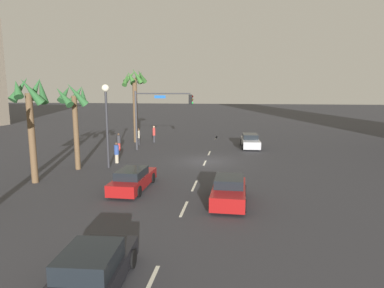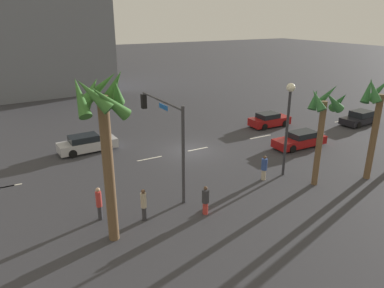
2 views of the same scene
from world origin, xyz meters
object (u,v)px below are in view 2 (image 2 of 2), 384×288
(car_1, at_px, (87,144))
(car_2, at_px, (269,120))
(pedestrian_3, at_px, (205,200))
(traffic_signal, at_px, (167,129))
(palm_tree_3, at_px, (325,111))
(pedestrian_0, at_px, (264,167))
(car_0, at_px, (300,140))
(palm_tree_0, at_px, (103,121))
(streetlamp, at_px, (288,112))
(car_3, at_px, (360,118))
(pedestrian_1, at_px, (99,203))
(palm_tree_1, at_px, (378,105))
(pedestrian_2, at_px, (144,204))

(car_1, bearing_deg, car_2, 174.39)
(pedestrian_3, bearing_deg, traffic_signal, -82.47)
(pedestrian_3, bearing_deg, car_2, -141.41)
(traffic_signal, distance_m, palm_tree_3, 9.67)
(car_1, bearing_deg, palm_tree_3, 131.22)
(pedestrian_0, bearing_deg, car_0, -152.37)
(car_1, height_order, palm_tree_0, palm_tree_0)
(palm_tree_0, bearing_deg, streetlamp, -172.28)
(car_3, relative_size, pedestrian_0, 2.46)
(car_0, distance_m, car_3, 10.27)
(pedestrian_1, bearing_deg, car_2, -155.04)
(palm_tree_0, bearing_deg, palm_tree_1, 175.24)
(pedestrian_3, xyz_separation_m, palm_tree_0, (5.19, -0.15, 5.18))
(car_1, xyz_separation_m, pedestrian_3, (-3.32, 12.97, 0.23))
(palm_tree_1, bearing_deg, pedestrian_3, -6.09)
(car_1, bearing_deg, streetlamp, 133.86)
(traffic_signal, bearing_deg, car_3, -170.91)
(car_2, xyz_separation_m, pedestrian_1, (19.35, 9.00, 0.38))
(streetlamp, relative_size, pedestrian_0, 3.71)
(car_2, bearing_deg, car_1, -5.61)
(pedestrian_3, bearing_deg, palm_tree_0, -1.69)
(pedestrian_3, bearing_deg, pedestrian_0, -161.58)
(car_3, xyz_separation_m, traffic_signal, (23.03, 3.68, 3.38))
(pedestrian_2, bearing_deg, car_0, -164.33)
(car_1, height_order, car_3, car_1)
(car_1, relative_size, pedestrian_1, 2.48)
(palm_tree_1, bearing_deg, car_3, -140.82)
(pedestrian_2, height_order, palm_tree_1, palm_tree_1)
(car_2, bearing_deg, pedestrian_0, 47.99)
(traffic_signal, distance_m, palm_tree_0, 6.25)
(traffic_signal, height_order, streetlamp, streetlamp)
(car_3, bearing_deg, car_0, 11.07)
(palm_tree_0, xyz_separation_m, palm_tree_1, (-17.08, 1.42, -0.98))
(pedestrian_2, xyz_separation_m, pedestrian_3, (-3.19, 1.05, -0.10))
(car_0, bearing_deg, palm_tree_0, 16.68)
(streetlamp, height_order, palm_tree_0, palm_tree_0)
(streetlamp, relative_size, palm_tree_0, 0.77)
(palm_tree_0, height_order, palm_tree_3, palm_tree_0)
(car_1, xyz_separation_m, traffic_signal, (-2.83, 9.24, 3.36))
(pedestrian_3, distance_m, palm_tree_0, 7.33)
(palm_tree_0, distance_m, palm_tree_3, 13.52)
(streetlamp, bearing_deg, pedestrian_3, 14.14)
(car_3, height_order, palm_tree_0, palm_tree_0)
(traffic_signal, relative_size, pedestrian_3, 3.46)
(streetlamp, bearing_deg, pedestrian_2, 4.36)
(pedestrian_2, distance_m, palm_tree_1, 15.79)
(car_3, bearing_deg, palm_tree_3, 28.31)
(pedestrian_3, relative_size, palm_tree_1, 0.24)
(car_0, xyz_separation_m, streetlamp, (5.10, 3.58, 3.82))
(car_3, xyz_separation_m, palm_tree_0, (27.72, 7.26, 5.43))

